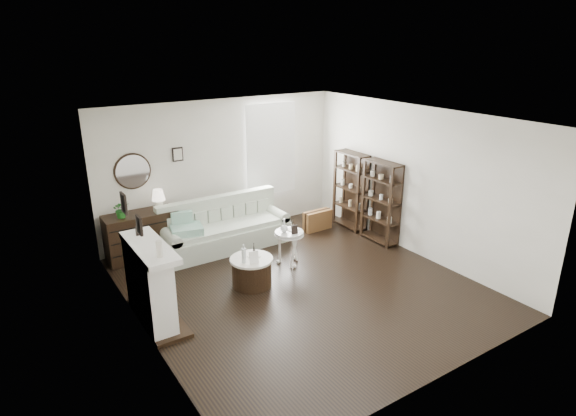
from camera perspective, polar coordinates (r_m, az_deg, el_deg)
room at (r=9.86m, az=-3.91°, el=6.66°), size 5.50×5.50×5.50m
fireplace at (r=7.01m, az=-15.98°, el=-8.91°), size 0.50×1.40×1.84m
shelf_unit_far at (r=10.04m, az=7.44°, el=2.08°), size 0.30×0.80×1.60m
shelf_unit_near at (r=9.41m, az=10.97°, el=0.68°), size 0.30×0.80×1.60m
sofa at (r=9.25m, az=-7.56°, el=-2.71°), size 2.42×0.84×0.94m
quilt at (r=8.77m, az=-11.93°, el=-2.54°), size 0.64×0.56×0.14m
suitcase at (r=10.01m, az=3.50°, el=-1.47°), size 0.62×0.22×0.41m
dresser at (r=9.09m, az=-16.94°, el=-3.09°), size 1.26×0.54×0.84m
table_lamp at (r=8.98m, az=-15.09°, el=0.97°), size 0.30×0.30×0.38m
potted_plant at (r=8.78m, az=-19.17°, el=-0.14°), size 0.28×0.25×0.31m
drum_table at (r=7.81m, az=-4.32°, el=-7.52°), size 0.69×0.69×0.48m
pedestal_table at (r=8.37m, az=0.14°, el=-3.14°), size 0.51×0.51×0.61m
eiffel_drum at (r=7.73m, az=-4.06°, el=-5.00°), size 0.15×0.15×0.21m
bottle_drum at (r=7.51m, az=-5.27°, el=-5.43°), size 0.07×0.07×0.30m
card_frame_drum at (r=7.51m, az=-4.06°, el=-5.85°), size 0.15×0.09×0.19m
eiffel_ped at (r=8.39m, az=0.58°, el=-1.98°), size 0.13×0.13×0.19m
flask_ped at (r=8.27m, az=-0.46°, el=-2.10°), size 0.13×0.13×0.25m
card_frame_ped at (r=8.23m, az=0.78°, el=-2.58°), size 0.12×0.07×0.15m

